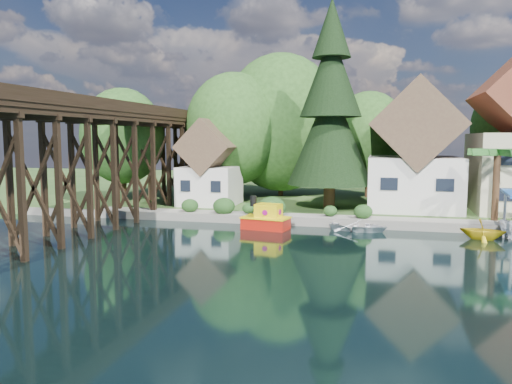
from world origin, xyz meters
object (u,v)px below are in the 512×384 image
house_left (414,155)px  boat_white_a (359,225)px  tugboat (266,219)px  palm_tree (498,154)px  boat_yellow (483,228)px  shed (210,168)px  conifer (331,109)px  trestle_bridge (107,155)px

house_left → boat_white_a: size_ratio=2.70×
tugboat → boat_white_a: tugboat is taller
palm_tree → tugboat: 17.50m
tugboat → palm_tree: bearing=15.6°
tugboat → boat_yellow: bearing=-1.2°
house_left → tugboat: bearing=-137.4°
shed → palm_tree: 23.83m
house_left → tugboat: 15.31m
palm_tree → boat_yellow: (-1.70, -4.83, -4.68)m
shed → boat_yellow: bearing=-21.9°
conifer → boat_yellow: conifer is taller
house_left → shed: 18.11m
trestle_bridge → boat_yellow: (26.76, 0.59, -4.62)m
boat_white_a → conifer: bearing=34.8°
conifer → boat_white_a: (2.76, -6.83, -8.58)m
trestle_bridge → palm_tree: bearing=10.8°
trestle_bridge → tugboat: size_ratio=12.08×
shed → boat_yellow: 23.65m
house_left → palm_tree: (5.45, -5.41, 0.28)m
tugboat → shed: bearing=130.5°
palm_tree → boat_yellow: palm_tree is taller
conifer → shed: bearing=176.6°
house_left → tugboat: (-10.79, -9.93, -4.40)m
boat_white_a → trestle_bridge: bearing=108.5°
palm_tree → boat_yellow: bearing=-109.4°
shed → conifer: (11.01, -0.65, 5.18)m
trestle_bridge → conifer: 18.57m
palm_tree → conifer: bearing=165.3°
boat_white_a → boat_yellow: bearing=-86.1°
shed → boat_white_a: bearing=-28.5°
boat_yellow → boat_white_a: bearing=93.4°
palm_tree → boat_white_a: bearing=-159.8°
conifer → palm_tree: 13.36m
house_left → boat_white_a: house_left is taller
conifer → tugboat: (-3.80, -7.78, -8.27)m
palm_tree → boat_white_a: (-9.69, -3.57, -4.99)m
tugboat → boat_yellow: size_ratio=1.32×
house_left → tugboat: size_ratio=3.01×
trestle_bridge → tugboat: trestle_bridge is taller
house_left → conifer: (-6.99, -2.15, 3.86)m
trestle_bridge → tugboat: 13.08m
palm_tree → house_left: bearing=135.2°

